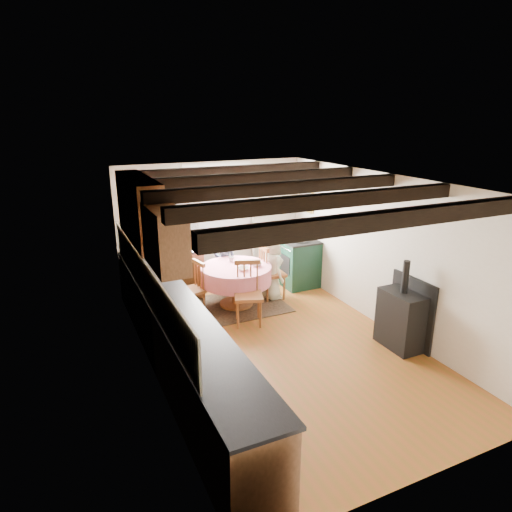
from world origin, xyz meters
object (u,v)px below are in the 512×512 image
child_far (225,262)px  child_right (272,268)px  chair_right (272,272)px  aga_range (294,260)px  cast_iron_stove (402,305)px  dining_table (236,286)px  chair_near (248,294)px  chair_left (191,289)px  cup (231,259)px

child_far → child_right: bearing=137.3°
chair_right → aga_range: bearing=-54.3°
cast_iron_stove → dining_table: bearing=124.7°
dining_table → chair_near: 0.73m
chair_near → child_far: 1.39m
chair_right → child_far: bearing=50.8°
cast_iron_stove → chair_left: bearing=135.9°
chair_near → child_far: (0.13, 1.39, 0.09)m
chair_left → chair_right: 1.54m
dining_table → child_far: 0.71m
chair_right → child_right: 0.08m
child_right → chair_right: bearing=-52.6°
aga_range → child_far: bearing=176.5°
chair_right → cup: 0.79m
cup → child_right: bearing=-16.6°
cast_iron_stove → child_right: (-0.88, 2.37, -0.07)m
dining_table → child_far: child_far is taller
chair_right → child_right: child_right is taller
chair_near → child_right: 1.12m
dining_table → cup: 0.50m
chair_near → chair_right: chair_near is taller
chair_near → chair_right: bearing=63.7°
child_right → cup: (-0.70, 0.21, 0.20)m
cast_iron_stove → child_right: cast_iron_stove is taller
cast_iron_stove → child_far: size_ratio=1.10×
child_right → chair_left: bearing=88.7°
dining_table → chair_right: size_ratio=1.20×
chair_left → chair_right: bearing=80.6°
chair_near → aga_range: bearing=59.2°
dining_table → child_far: bearing=85.6°
aga_range → child_right: 0.93m
cup → chair_left: bearing=-162.8°
child_far → child_right: size_ratio=1.02×
chair_right → child_far: size_ratio=0.85×
dining_table → aga_range: bearing=21.4°
dining_table → cast_iron_stove: cast_iron_stove is taller
child_far → cast_iron_stove: bearing=116.7°
chair_left → cast_iron_stove: (2.40, -2.32, 0.20)m
chair_near → chair_right: (0.82, 0.79, -0.01)m
dining_table → cast_iron_stove: 2.82m
aga_range → cast_iron_stove: cast_iron_stove is taller
chair_left → child_right: 1.53m
chair_left → chair_right: size_ratio=0.90×
aga_range → child_far: child_far is taller
chair_left → child_far: bearing=115.8°
chair_right → cup: chair_right is taller
cast_iron_stove → child_right: bearing=110.3°
chair_right → cast_iron_stove: cast_iron_stove is taller
chair_left → child_right: child_right is taller
cast_iron_stove → cup: cast_iron_stove is taller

